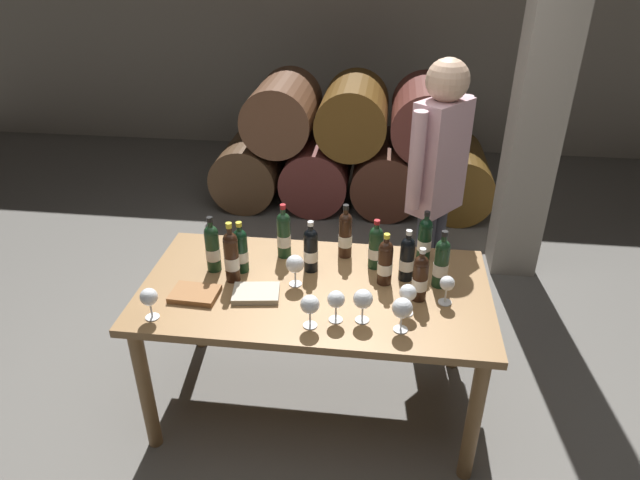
{
  "coord_description": "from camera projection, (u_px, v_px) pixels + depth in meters",
  "views": [
    {
      "loc": [
        0.31,
        -2.28,
        2.32
      ],
      "look_at": [
        0.0,
        0.2,
        0.91
      ],
      "focal_mm": 31.76,
      "sensor_mm": 36.0,
      "label": 1
    }
  ],
  "objects": [
    {
      "name": "wine_glass_7",
      "position": [
        408.0,
        294.0,
        2.53
      ],
      "size": [
        0.08,
        0.08,
        0.15
      ],
      "color": "white",
      "rests_on": "dining_table"
    },
    {
      "name": "cellar_back_wall",
      "position": [
        366.0,
        20.0,
        6.08
      ],
      "size": [
        10.0,
        0.24,
        2.8
      ],
      "primitive_type": "cube",
      "color": "gray",
      "rests_on": "ground_plane"
    },
    {
      "name": "wine_glass_3",
      "position": [
        310.0,
        305.0,
        2.44
      ],
      "size": [
        0.08,
        0.08,
        0.16
      ],
      "color": "white",
      "rests_on": "dining_table"
    },
    {
      "name": "wine_glass_2",
      "position": [
        363.0,
        300.0,
        2.48
      ],
      "size": [
        0.09,
        0.09,
        0.16
      ],
      "color": "white",
      "rests_on": "dining_table"
    },
    {
      "name": "wine_glass_4",
      "position": [
        402.0,
        309.0,
        2.42
      ],
      "size": [
        0.09,
        0.09,
        0.16
      ],
      "color": "white",
      "rests_on": "dining_table"
    },
    {
      "name": "wine_glass_5",
      "position": [
        295.0,
        265.0,
        2.73
      ],
      "size": [
        0.09,
        0.09,
        0.16
      ],
      "color": "white",
      "rests_on": "dining_table"
    },
    {
      "name": "wine_glass_6",
      "position": [
        149.0,
        298.0,
        2.5
      ],
      "size": [
        0.08,
        0.08,
        0.15
      ],
      "color": "white",
      "rests_on": "dining_table"
    },
    {
      "name": "dining_table",
      "position": [
        315.0,
        302.0,
        2.81
      ],
      "size": [
        1.7,
        0.9,
        0.76
      ],
      "color": "olive",
      "rests_on": "ground_plane"
    },
    {
      "name": "leather_ledger",
      "position": [
        256.0,
        293.0,
        2.69
      ],
      "size": [
        0.24,
        0.19,
        0.03
      ],
      "primitive_type": "cube",
      "rotation": [
        0.0,
        0.0,
        0.14
      ],
      "color": "#B2A893",
      "rests_on": "dining_table"
    },
    {
      "name": "wine_bottle_7",
      "position": [
        420.0,
        277.0,
        2.62
      ],
      "size": [
        0.07,
        0.07,
        0.27
      ],
      "color": "black",
      "rests_on": "dining_table"
    },
    {
      "name": "wine_bottle_11",
      "position": [
        284.0,
        234.0,
        2.96
      ],
      "size": [
        0.07,
        0.07,
        0.3
      ],
      "color": "#19381E",
      "rests_on": "dining_table"
    },
    {
      "name": "wine_bottle_1",
      "position": [
        425.0,
        239.0,
        2.94
      ],
      "size": [
        0.07,
        0.07,
        0.28
      ],
      "color": "black",
      "rests_on": "dining_table"
    },
    {
      "name": "wine_glass_1",
      "position": [
        447.0,
        285.0,
        2.6
      ],
      "size": [
        0.07,
        0.07,
        0.14
      ],
      "color": "white",
      "rests_on": "dining_table"
    },
    {
      "name": "ground_plane",
      "position": [
        316.0,
        400.0,
        3.14
      ],
      "size": [
        14.0,
        14.0,
        0.0
      ],
      "primitive_type": "plane",
      "color": "#66635E"
    },
    {
      "name": "wine_bottle_8",
      "position": [
        441.0,
        263.0,
        2.71
      ],
      "size": [
        0.07,
        0.07,
        0.3
      ],
      "color": "#19381E",
      "rests_on": "dining_table"
    },
    {
      "name": "tasting_notebook",
      "position": [
        195.0,
        294.0,
        2.69
      ],
      "size": [
        0.23,
        0.17,
        0.03
      ],
      "primitive_type": "cube",
      "rotation": [
        0.0,
        0.0,
        -0.04
      ],
      "color": "#936038",
      "rests_on": "dining_table"
    },
    {
      "name": "stone_pillar",
      "position": [
        540.0,
        98.0,
        3.75
      ],
      "size": [
        0.32,
        0.32,
        2.6
      ],
      "primitive_type": "cube",
      "color": "gray",
      "rests_on": "ground_plane"
    },
    {
      "name": "wine_bottle_6",
      "position": [
        385.0,
        262.0,
        2.74
      ],
      "size": [
        0.07,
        0.07,
        0.27
      ],
      "color": "black",
      "rests_on": "dining_table"
    },
    {
      "name": "wine_bottle_5",
      "position": [
        241.0,
        250.0,
        2.84
      ],
      "size": [
        0.07,
        0.07,
        0.28
      ],
      "color": "black",
      "rests_on": "dining_table"
    },
    {
      "name": "wine_glass_0",
      "position": [
        336.0,
        300.0,
        2.48
      ],
      "size": [
        0.08,
        0.08,
        0.15
      ],
      "color": "white",
      "rests_on": "dining_table"
    },
    {
      "name": "wine_bottle_3",
      "position": [
        311.0,
        249.0,
        2.84
      ],
      "size": [
        0.07,
        0.07,
        0.28
      ],
      "color": "black",
      "rests_on": "dining_table"
    },
    {
      "name": "barrel_stack",
      "position": [
        353.0,
        147.0,
        5.13
      ],
      "size": [
        2.49,
        0.9,
        1.15
      ],
      "color": "#4F3621",
      "rests_on": "ground_plane"
    },
    {
      "name": "wine_bottle_0",
      "position": [
        232.0,
        256.0,
        2.75
      ],
      "size": [
        0.07,
        0.07,
        0.32
      ],
      "color": "black",
      "rests_on": "dining_table"
    },
    {
      "name": "wine_bottle_10",
      "position": [
        345.0,
        234.0,
        2.96
      ],
      "size": [
        0.07,
        0.07,
        0.3
      ],
      "color": "black",
      "rests_on": "dining_table"
    },
    {
      "name": "wine_bottle_9",
      "position": [
        376.0,
        247.0,
        2.87
      ],
      "size": [
        0.07,
        0.07,
        0.27
      ],
      "color": "#19381E",
      "rests_on": "dining_table"
    },
    {
      "name": "wine_bottle_2",
      "position": [
        407.0,
        258.0,
        2.77
      ],
      "size": [
        0.07,
        0.07,
        0.27
      ],
      "color": "black",
      "rests_on": "dining_table"
    },
    {
      "name": "wine_bottle_4",
      "position": [
        213.0,
        248.0,
        2.84
      ],
      "size": [
        0.07,
        0.07,
        0.3
      ],
      "color": "#19381E",
      "rests_on": "dining_table"
    },
    {
      "name": "sommelier_presenting",
      "position": [
        437.0,
        179.0,
        3.21
      ],
      "size": [
        0.34,
        0.4,
        1.72
      ],
      "color": "#383842",
      "rests_on": "ground_plane"
    }
  ]
}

